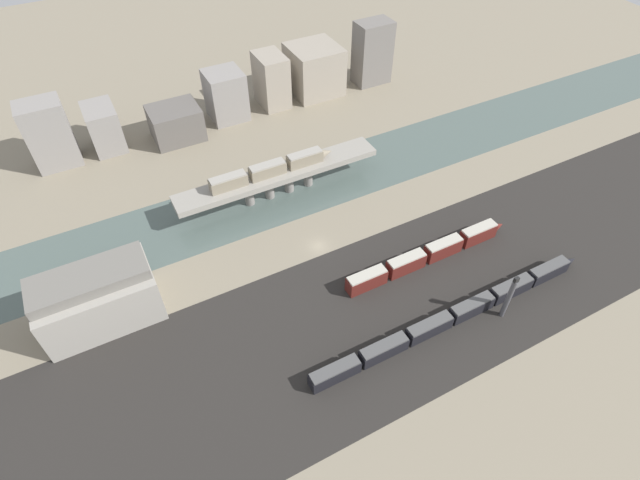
# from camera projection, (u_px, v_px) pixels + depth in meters

# --- Properties ---
(ground_plane) EXTENTS (400.00, 400.00, 0.00)m
(ground_plane) POSITION_uv_depth(u_px,v_px,m) (318.00, 246.00, 120.00)
(ground_plane) COLOR gray
(railbed_yard) EXTENTS (280.00, 42.00, 0.01)m
(railbed_yard) POSITION_uv_depth(u_px,v_px,m) (371.00, 319.00, 105.09)
(railbed_yard) COLOR #282623
(railbed_yard) RESTS_ON ground
(river_water) EXTENTS (320.00, 22.78, 0.01)m
(river_water) POSITION_uv_depth(u_px,v_px,m) (280.00, 193.00, 133.82)
(river_water) COLOR #4C5B56
(river_water) RESTS_ON ground
(bridge) EXTENTS (55.29, 7.38, 7.25)m
(bridge) POSITION_uv_depth(u_px,v_px,m) (279.00, 176.00, 129.66)
(bridge) COLOR gray
(bridge) RESTS_ON ground
(train_on_bridge) EXTENTS (33.96, 2.99, 3.41)m
(train_on_bridge) POSITION_uv_depth(u_px,v_px,m) (272.00, 168.00, 126.97)
(train_on_bridge) COLOR gray
(train_on_bridge) RESTS_ON bridge
(train_yard_near) EXTENTS (68.79, 2.70, 3.48)m
(train_yard_near) POSITION_uv_depth(u_px,v_px,m) (455.00, 315.00, 103.62)
(train_yard_near) COLOR black
(train_yard_near) RESTS_ON ground
(train_yard_mid) EXTENTS (44.14, 2.90, 4.13)m
(train_yard_mid) POSITION_uv_depth(u_px,v_px,m) (428.00, 254.00, 115.36)
(train_yard_mid) COLOR #5B1E19
(train_yard_mid) RESTS_ON ground
(warehouse_building) EXTENTS (23.01, 13.15, 13.61)m
(warehouse_building) POSITION_uv_depth(u_px,v_px,m) (97.00, 298.00, 100.84)
(warehouse_building) COLOR #9E998E
(warehouse_building) RESTS_ON ground
(signal_tower) EXTENTS (1.06, 1.06, 12.11)m
(signal_tower) POSITION_uv_depth(u_px,v_px,m) (509.00, 298.00, 101.62)
(signal_tower) COLOR #4C4C51
(signal_tower) RESTS_ON ground
(city_block_far_left) EXTENTS (11.52, 8.90, 19.12)m
(city_block_far_left) POSITION_uv_depth(u_px,v_px,m) (49.00, 134.00, 136.64)
(city_block_far_left) COLOR gray
(city_block_far_left) RESTS_ON ground
(city_block_left) EXTENTS (8.55, 12.56, 12.87)m
(city_block_left) POSITION_uv_depth(u_px,v_px,m) (104.00, 127.00, 144.72)
(city_block_left) COLOR gray
(city_block_left) RESTS_ON ground
(city_block_center) EXTENTS (14.54, 12.20, 9.89)m
(city_block_center) POSITION_uv_depth(u_px,v_px,m) (176.00, 123.00, 149.06)
(city_block_center) COLOR #605B56
(city_block_center) RESTS_ON ground
(city_block_right) EXTENTS (11.22, 11.07, 15.21)m
(city_block_right) POSITION_uv_depth(u_px,v_px,m) (226.00, 95.00, 155.33)
(city_block_right) COLOR gray
(city_block_right) RESTS_ON ground
(city_block_far_right) EXTENTS (8.56, 12.17, 16.65)m
(city_block_far_right) POSITION_uv_depth(u_px,v_px,m) (271.00, 80.00, 160.69)
(city_block_far_right) COLOR gray
(city_block_far_right) RESTS_ON ground
(city_block_tall) EXTENTS (16.11, 15.95, 15.63)m
(city_block_tall) POSITION_uv_depth(u_px,v_px,m) (314.00, 70.00, 166.87)
(city_block_tall) COLOR gray
(city_block_tall) RESTS_ON ground
(city_block_low) EXTENTS (12.05, 8.10, 20.95)m
(city_block_low) POSITION_uv_depth(u_px,v_px,m) (372.00, 53.00, 169.81)
(city_block_low) COLOR slate
(city_block_low) RESTS_ON ground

